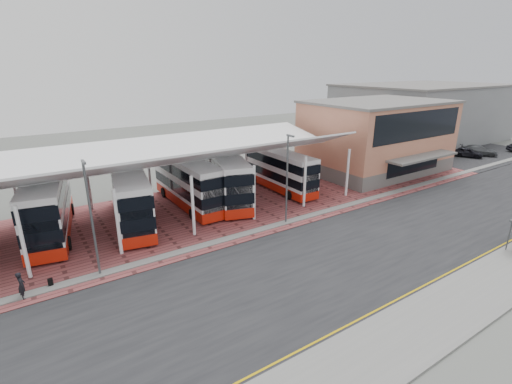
{
  "coord_description": "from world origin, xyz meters",
  "views": [
    {
      "loc": [
        -17.29,
        -18.0,
        13.57
      ],
      "look_at": [
        -0.03,
        8.14,
        2.81
      ],
      "focal_mm": 26.0,
      "sensor_mm": 36.0,
      "label": 1
    }
  ],
  "objects_px": {
    "bus_3": "(188,183)",
    "bus_4": "(226,178)",
    "carpark_car_a": "(467,152)",
    "bus_1": "(48,206)",
    "carpark_car_b": "(479,150)",
    "pedestrian": "(21,285)",
    "bus_2": "(131,197)",
    "bus_5": "(280,171)",
    "terminal": "(377,136)"
  },
  "relations": [
    {
      "from": "bus_3",
      "to": "carpark_car_b",
      "type": "height_order",
      "value": "bus_3"
    },
    {
      "from": "bus_4",
      "to": "carpark_car_b",
      "type": "bearing_deg",
      "value": 12.03
    },
    {
      "from": "carpark_car_a",
      "to": "carpark_car_b",
      "type": "bearing_deg",
      "value": -33.54
    },
    {
      "from": "bus_4",
      "to": "bus_5",
      "type": "xyz_separation_m",
      "value": [
        6.82,
        -0.17,
        -0.25
      ]
    },
    {
      "from": "bus_3",
      "to": "bus_4",
      "type": "height_order",
      "value": "bus_4"
    },
    {
      "from": "terminal",
      "to": "carpark_car_b",
      "type": "xyz_separation_m",
      "value": [
        20.61,
        -3.48,
        -3.81
      ]
    },
    {
      "from": "bus_2",
      "to": "pedestrian",
      "type": "distance_m",
      "value": 12.04
    },
    {
      "from": "terminal",
      "to": "bus_1",
      "type": "distance_m",
      "value": 38.97
    },
    {
      "from": "bus_3",
      "to": "carpark_car_a",
      "type": "height_order",
      "value": "bus_3"
    },
    {
      "from": "bus_1",
      "to": "carpark_car_b",
      "type": "relative_size",
      "value": 2.35
    },
    {
      "from": "bus_3",
      "to": "pedestrian",
      "type": "height_order",
      "value": "bus_3"
    },
    {
      "from": "bus_4",
      "to": "carpark_car_a",
      "type": "xyz_separation_m",
      "value": [
        40.48,
        -3.64,
        -1.68
      ]
    },
    {
      "from": "pedestrian",
      "to": "bus_1",
      "type": "bearing_deg",
      "value": -14.61
    },
    {
      "from": "bus_2",
      "to": "carpark_car_a",
      "type": "bearing_deg",
      "value": 7.16
    },
    {
      "from": "pedestrian",
      "to": "terminal",
      "type": "bearing_deg",
      "value": -78.35
    },
    {
      "from": "bus_5",
      "to": "bus_1",
      "type": "bearing_deg",
      "value": 177.92
    },
    {
      "from": "terminal",
      "to": "bus_2",
      "type": "distance_m",
      "value": 32.62
    },
    {
      "from": "terminal",
      "to": "bus_3",
      "type": "relative_size",
      "value": 1.58
    },
    {
      "from": "bus_4",
      "to": "carpark_car_a",
      "type": "bearing_deg",
      "value": 12.18
    },
    {
      "from": "bus_5",
      "to": "pedestrian",
      "type": "bearing_deg",
      "value": -161.52
    },
    {
      "from": "bus_4",
      "to": "bus_5",
      "type": "relative_size",
      "value": 1.14
    },
    {
      "from": "bus_2",
      "to": "bus_3",
      "type": "bearing_deg",
      "value": 22.75
    },
    {
      "from": "pedestrian",
      "to": "carpark_car_a",
      "type": "distance_m",
      "value": 59.57
    },
    {
      "from": "bus_3",
      "to": "carpark_car_a",
      "type": "relative_size",
      "value": 2.67
    },
    {
      "from": "bus_1",
      "to": "bus_3",
      "type": "height_order",
      "value": "bus_1"
    },
    {
      "from": "terminal",
      "to": "pedestrian",
      "type": "height_order",
      "value": "terminal"
    },
    {
      "from": "bus_4",
      "to": "pedestrian",
      "type": "bearing_deg",
      "value": -138.63
    },
    {
      "from": "carpark_car_b",
      "to": "bus_1",
      "type": "bearing_deg",
      "value": 138.96
    },
    {
      "from": "bus_3",
      "to": "pedestrian",
      "type": "bearing_deg",
      "value": -148.6
    },
    {
      "from": "bus_3",
      "to": "bus_4",
      "type": "distance_m",
      "value": 3.97
    },
    {
      "from": "bus_3",
      "to": "bus_2",
      "type": "bearing_deg",
      "value": -168.13
    },
    {
      "from": "terminal",
      "to": "carpark_car_a",
      "type": "relative_size",
      "value": 4.21
    },
    {
      "from": "bus_2",
      "to": "bus_5",
      "type": "bearing_deg",
      "value": 11.87
    },
    {
      "from": "bus_3",
      "to": "carpark_car_b",
      "type": "relative_size",
      "value": 2.21
    },
    {
      "from": "bus_4",
      "to": "terminal",
      "type": "bearing_deg",
      "value": 16.0
    },
    {
      "from": "bus_1",
      "to": "bus_3",
      "type": "relative_size",
      "value": 1.07
    },
    {
      "from": "bus_1",
      "to": "bus_2",
      "type": "bearing_deg",
      "value": -2.88
    },
    {
      "from": "bus_4",
      "to": "bus_2",
      "type": "bearing_deg",
      "value": -159.74
    },
    {
      "from": "bus_5",
      "to": "bus_2",
      "type": "bearing_deg",
      "value": -178.17
    },
    {
      "from": "bus_5",
      "to": "pedestrian",
      "type": "relative_size",
      "value": 6.1
    },
    {
      "from": "bus_5",
      "to": "carpark_car_b",
      "type": "xyz_separation_m",
      "value": [
        36.37,
        -3.82,
        -1.41
      ]
    },
    {
      "from": "terminal",
      "to": "pedestrian",
      "type": "distance_m",
      "value": 42.39
    },
    {
      "from": "bus_1",
      "to": "pedestrian",
      "type": "distance_m",
      "value": 9.86
    },
    {
      "from": "bus_1",
      "to": "pedestrian",
      "type": "relative_size",
      "value": 7.04
    },
    {
      "from": "pedestrian",
      "to": "carpark_car_a",
      "type": "xyz_separation_m",
      "value": [
        59.38,
        4.8,
        -0.12
      ]
    },
    {
      "from": "bus_1",
      "to": "pedestrian",
      "type": "bearing_deg",
      "value": -95.44
    },
    {
      "from": "bus_2",
      "to": "bus_3",
      "type": "relative_size",
      "value": 1.03
    },
    {
      "from": "pedestrian",
      "to": "carpark_car_a",
      "type": "relative_size",
      "value": 0.4
    },
    {
      "from": "bus_3",
      "to": "carpark_car_a",
      "type": "distance_m",
      "value": 44.62
    },
    {
      "from": "bus_1",
      "to": "bus_2",
      "type": "xyz_separation_m",
      "value": [
        6.34,
        -1.45,
        -0.09
      ]
    }
  ]
}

